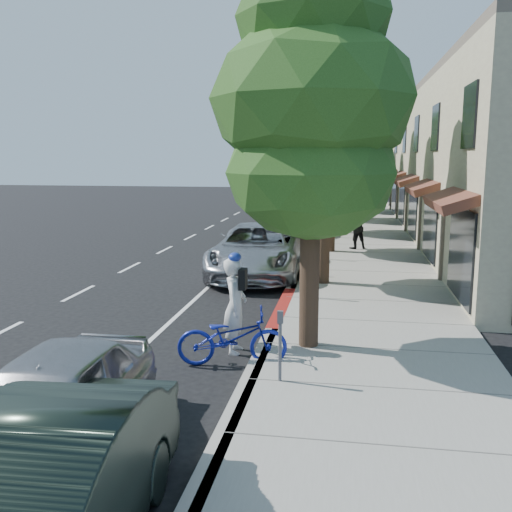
% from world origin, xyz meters
% --- Properties ---
extents(ground, '(120.00, 120.00, 0.00)m').
position_xyz_m(ground, '(0.00, 0.00, 0.00)').
color(ground, black).
rests_on(ground, ground).
extents(sidewalk, '(4.60, 56.00, 0.15)m').
position_xyz_m(sidewalk, '(2.30, 8.00, 0.07)').
color(sidewalk, gray).
rests_on(sidewalk, ground).
extents(curb, '(0.30, 56.00, 0.15)m').
position_xyz_m(curb, '(0.00, 8.00, 0.07)').
color(curb, '#9E998E').
rests_on(curb, ground).
extents(curb_red_segment, '(0.32, 4.00, 0.15)m').
position_xyz_m(curb_red_segment, '(0.00, 1.00, 0.07)').
color(curb_red_segment, maroon).
rests_on(curb_red_segment, ground).
extents(storefront_building, '(10.00, 36.00, 7.00)m').
position_xyz_m(storefront_building, '(9.60, 18.00, 3.50)').
color(storefront_building, '#C0B994').
rests_on(storefront_building, ground).
extents(street_tree_0, '(4.00, 4.00, 7.77)m').
position_xyz_m(street_tree_0, '(0.90, -2.00, 4.96)').
color(street_tree_0, black).
rests_on(street_tree_0, ground).
extents(street_tree_1, '(4.11, 4.11, 7.82)m').
position_xyz_m(street_tree_1, '(0.90, 4.00, 4.98)').
color(street_tree_1, black).
rests_on(street_tree_1, ground).
extents(street_tree_2, '(4.34, 4.34, 7.53)m').
position_xyz_m(street_tree_2, '(0.90, 10.00, 4.70)').
color(street_tree_2, black).
rests_on(street_tree_2, ground).
extents(street_tree_3, '(4.93, 4.93, 7.92)m').
position_xyz_m(street_tree_3, '(0.90, 16.00, 4.87)').
color(street_tree_3, black).
rests_on(street_tree_3, ground).
extents(street_tree_4, '(4.65, 4.65, 6.96)m').
position_xyz_m(street_tree_4, '(0.90, 22.00, 4.21)').
color(street_tree_4, black).
rests_on(street_tree_4, ground).
extents(street_tree_5, '(5.08, 5.08, 7.17)m').
position_xyz_m(street_tree_5, '(0.90, 28.00, 4.27)').
color(street_tree_5, black).
rests_on(street_tree_5, ground).
extents(cyclist, '(0.51, 0.74, 1.98)m').
position_xyz_m(cyclist, '(-0.60, -2.25, 0.99)').
color(cyclist, silver).
rests_on(cyclist, ground).
extents(bicycle, '(2.23, 1.13, 1.12)m').
position_xyz_m(bicycle, '(-0.50, -3.00, 0.56)').
color(bicycle, navy).
rests_on(bicycle, ground).
extents(silver_suv, '(3.12, 6.34, 1.73)m').
position_xyz_m(silver_suv, '(-1.40, 5.50, 0.87)').
color(silver_suv, '#AEAEB3').
rests_on(silver_suv, ground).
extents(dark_sedan, '(1.44, 4.08, 1.34)m').
position_xyz_m(dark_sedan, '(-0.73, 14.08, 0.67)').
color(dark_sedan, '#222528').
rests_on(dark_sedan, ground).
extents(white_pickup, '(2.68, 5.60, 1.57)m').
position_xyz_m(white_pickup, '(-1.09, 16.47, 0.79)').
color(white_pickup, white).
rests_on(white_pickup, ground).
extents(dark_suv_far, '(2.24, 5.39, 1.82)m').
position_xyz_m(dark_suv_far, '(-0.80, 25.79, 0.91)').
color(dark_suv_far, black).
rests_on(dark_suv_far, ground).
extents(near_car_a, '(1.77, 4.37, 1.49)m').
position_xyz_m(near_car_a, '(-2.20, -6.77, 0.74)').
color(near_car_a, '#ABAAAF').
rests_on(near_car_a, ground).
extents(near_car_b, '(1.98, 4.92, 1.59)m').
position_xyz_m(near_car_b, '(-1.16, -9.00, 0.79)').
color(near_car_b, black).
rests_on(near_car_b, ground).
extents(pedestrian, '(1.09, 0.99, 1.82)m').
position_xyz_m(pedestrian, '(1.93, 10.80, 1.06)').
color(pedestrian, black).
rests_on(pedestrian, sidewalk).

